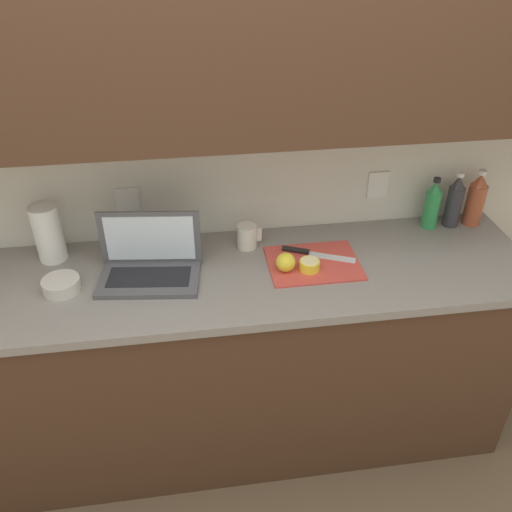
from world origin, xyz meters
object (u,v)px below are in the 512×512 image
at_px(knife, 306,252).
at_px(cutting_board, 313,263).
at_px(bottle_oil_tall, 454,202).
at_px(bottle_water_clear, 476,200).
at_px(laptop, 150,262).
at_px(bowl_white, 61,285).
at_px(bottle_green_soda, 432,205).
at_px(lemon_whole_beside, 286,262).
at_px(lemon_half_cut, 310,265).
at_px(measuring_cup, 247,236).
at_px(paper_towel_roll, 48,233).

bearing_deg(knife, cutting_board, -50.84).
height_order(bottle_oil_tall, bottle_water_clear, bottle_water_clear).
relative_size(laptop, bowl_white, 2.95).
height_order(bottle_oil_tall, bowl_white, bottle_oil_tall).
bearing_deg(bottle_green_soda, bowl_white, -170.70).
bearing_deg(bowl_white, lemon_whole_beside, -0.25).
relative_size(laptop, lemon_whole_beside, 5.40).
bearing_deg(laptop, lemon_half_cut, 1.01).
bearing_deg(knife, bowl_white, -150.00).
distance_m(bottle_green_soda, measuring_cup, 0.82).
relative_size(knife, bottle_green_soda, 1.22).
height_order(laptop, bowl_white, laptop).
bearing_deg(knife, laptop, -151.69).
bearing_deg(laptop, measuring_cup, 27.38).
height_order(laptop, knife, laptop).
distance_m(cutting_board, measuring_cup, 0.30).
bearing_deg(laptop, cutting_board, 5.48).
distance_m(bottle_green_soda, bottle_water_clear, 0.20).
distance_m(knife, paper_towel_roll, 1.02).
bearing_deg(bottle_oil_tall, bottle_green_soda, -180.00).
xyz_separation_m(bottle_green_soda, bottle_oil_tall, (0.10, 0.00, 0.01)).
distance_m(bottle_oil_tall, bowl_white, 1.65).
bearing_deg(lemon_half_cut, bottle_oil_tall, 20.60).
bearing_deg(bottle_water_clear, bottle_green_soda, 180.00).
bearing_deg(measuring_cup, lemon_half_cut, -44.27).
height_order(bottle_water_clear, paper_towel_roll, bottle_water_clear).
distance_m(knife, measuring_cup, 0.25).
height_order(bottle_oil_tall, measuring_cup, bottle_oil_tall).
bearing_deg(bottle_water_clear, bottle_oil_tall, 180.00).
xyz_separation_m(lemon_half_cut, measuring_cup, (-0.22, 0.21, 0.02)).
height_order(bowl_white, paper_towel_roll, paper_towel_roll).
bearing_deg(paper_towel_roll, lemon_whole_beside, -14.18).
bearing_deg(lemon_whole_beside, paper_towel_roll, 165.82).
height_order(measuring_cup, bowl_white, measuring_cup).
bearing_deg(bowl_white, knife, 6.05).
bearing_deg(lemon_whole_beside, knife, 45.06).
relative_size(measuring_cup, paper_towel_roll, 0.43).
relative_size(cutting_board, measuring_cup, 3.56).
bearing_deg(cutting_board, bowl_white, -177.89).
relative_size(cutting_board, lemon_half_cut, 4.56).
relative_size(lemon_whole_beside, paper_towel_roll, 0.32).
bearing_deg(bottle_green_soda, measuring_cup, -176.33).
height_order(lemon_half_cut, bottle_green_soda, bottle_green_soda).
xyz_separation_m(lemon_whole_beside, bottle_water_clear, (0.89, 0.25, 0.07)).
height_order(laptop, bottle_green_soda, laptop).
height_order(lemon_whole_beside, measuring_cup, measuring_cup).
height_order(knife, bottle_water_clear, bottle_water_clear).
xyz_separation_m(bottle_water_clear, measuring_cup, (-1.01, -0.05, -0.07)).
relative_size(cutting_board, lemon_whole_beside, 4.79).
xyz_separation_m(knife, lemon_half_cut, (-0.01, -0.11, 0.01)).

